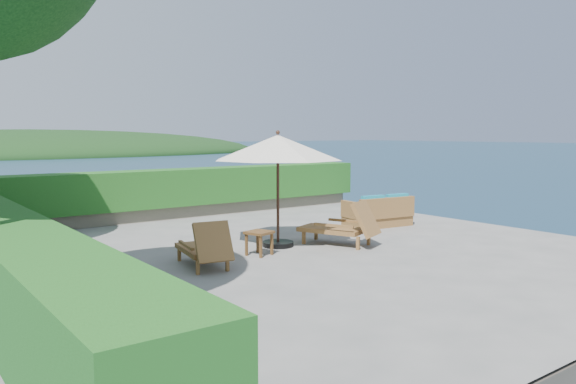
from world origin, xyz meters
TOP-DOWN VIEW (x-y plane):
  - ground at (0.00, 0.00)m, footprint 12.00×12.00m
  - foundation at (0.00, 0.00)m, footprint 12.00×12.00m
  - offshore_island at (25.00, 140.00)m, footprint 126.00×57.60m
  - planter_wall_far at (0.00, 5.60)m, footprint 12.00×0.60m
  - hedge_far at (0.00, 5.60)m, footprint 12.40×0.90m
  - patio_umbrella at (-0.09, 0.62)m, footprint 3.13×3.13m
  - lounge_left at (-2.20, -0.11)m, footprint 0.88×1.59m
  - lounge_right at (1.07, -0.09)m, footprint 1.29×1.80m
  - side_table at (-0.89, 0.14)m, footprint 0.56×0.56m
  - wicker_loveseat at (3.44, 1.16)m, footprint 1.78×1.06m

SIDE VIEW (x-z plane):
  - offshore_island at x=25.00m, z-range -9.30..3.30m
  - foundation at x=0.00m, z-range -3.05..-0.05m
  - ground at x=0.00m, z-range 0.00..0.00m
  - planter_wall_far at x=0.00m, z-range 0.00..0.36m
  - wicker_loveseat at x=3.44m, z-range -0.09..0.73m
  - lounge_left at x=-2.20m, z-range -0.07..0.80m
  - side_table at x=-0.89m, z-range 0.15..0.62m
  - lounge_right at x=1.07m, z-range -0.08..0.88m
  - hedge_far at x=0.00m, z-range 0.35..1.35m
  - patio_umbrella at x=-0.09m, z-range 0.83..3.24m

